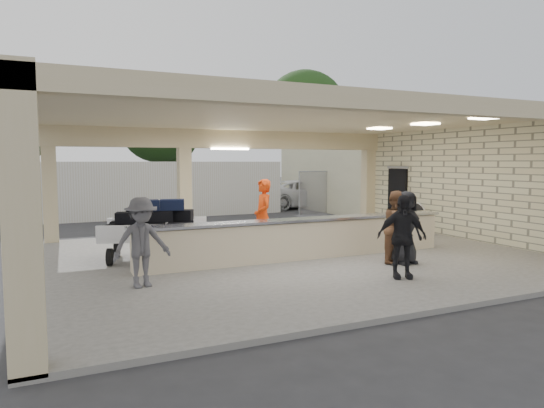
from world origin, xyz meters
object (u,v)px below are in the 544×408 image
passenger_d (406,227)px  car_white_b (384,188)px  baggage_counter (301,239)px  container_white (158,189)px  passenger_b (402,237)px  passenger_a (397,227)px  drum_fan (410,216)px  baggage_handler (263,217)px  passenger_c (142,242)px  luggage_cart (154,227)px  car_white_a (299,194)px  car_dark (248,190)px

passenger_d → car_white_b: size_ratio=0.33×
baggage_counter → container_white: container_white is taller
passenger_b → passenger_d: (1.01, 1.07, -0.01)m
baggage_counter → passenger_a: size_ratio=4.86×
drum_fan → container_white: size_ratio=0.09×
baggage_handler → passenger_b: (1.54, -3.44, -0.11)m
drum_fan → passenger_c: 9.82m
luggage_cart → container_white: size_ratio=0.25×
car_white_a → car_white_b: size_ratio=1.02×
drum_fan → car_white_b: (8.50, 12.29, 0.12)m
car_white_b → passenger_a: bearing=172.6°
baggage_counter → passenger_d: (1.92, -1.53, 0.36)m
passenger_a → car_white_b: passenger_a is taller
passenger_d → car_white_a: bearing=64.9°
drum_fan → passenger_b: bearing=-119.6°
baggage_counter → passenger_d: passenger_d is taller
passenger_a → car_dark: (3.40, 17.73, -0.18)m
drum_fan → passenger_b: (-4.34, -4.80, 0.27)m
passenger_a → drum_fan: bearing=8.9°
passenger_a → passenger_d: (0.12, -0.14, -0.00)m
baggage_counter → luggage_cart: bearing=156.9°
passenger_c → car_white_a: 17.38m
passenger_b → container_white: size_ratio=0.15×
baggage_counter → passenger_a: (1.79, -1.39, 0.36)m
baggage_counter → passenger_c: (-3.98, -1.13, 0.36)m
passenger_b → container_white: (-1.95, 14.39, 0.28)m
baggage_handler → passenger_c: size_ratio=1.13×
passenger_a → passenger_c: size_ratio=0.99×
luggage_cart → car_white_a: bearing=64.2°
passenger_b → passenger_c: 5.11m
luggage_cart → passenger_c: size_ratio=1.64×
passenger_c → car_dark: size_ratio=0.37×
passenger_b → container_white: bearing=120.1°
passenger_c → car_dark: bearing=51.7°
car_dark → passenger_c: bearing=-173.6°
car_dark → drum_fan: bearing=-145.7°
baggage_handler → container_white: bearing=-171.5°
passenger_d → car_white_b: passenger_d is taller
drum_fan → container_white: container_white is taller
passenger_c → car_dark: 19.74m
car_white_b → luggage_cart: bearing=157.2°
drum_fan → baggage_handler: (-5.88, -1.35, 0.38)m
passenger_b → passenger_d: 1.47m
container_white → baggage_counter: bearing=-86.0°
passenger_b → car_dark: bearing=99.7°
passenger_a → passenger_c: bearing=140.3°
passenger_b → car_white_b: passenger_b is taller
container_white → passenger_c: bearing=-103.9°
luggage_cart → passenger_c: (-0.73, -2.52, 0.07)m
passenger_d → container_white: (-2.96, 13.32, 0.29)m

